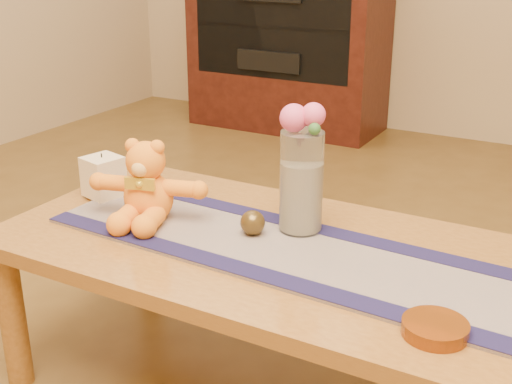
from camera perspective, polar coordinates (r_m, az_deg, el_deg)
The scene contains 22 objects.
coffee_table_top at distance 1.67m, azimuth 1.50°, elevation -5.10°, with size 1.40×0.70×0.04m, color brown.
table_leg_fl at distance 1.95m, azimuth -20.05°, elevation -10.01°, with size 0.07×0.07×0.41m, color brown.
table_leg_bl at distance 2.31m, azimuth -9.36°, elevation -3.89°, with size 0.07×0.07×0.41m, color brown.
persian_runner at distance 1.64m, azimuth 1.75°, elevation -4.75°, with size 1.20×0.35×0.01m, color #1A1B49.
runner_border_near at distance 1.52m, azimuth -0.98°, elevation -6.60°, with size 1.20×0.06×0.00m, color #18153F.
runner_border_far at distance 1.75m, azimuth 4.11°, elevation -2.84°, with size 1.20×0.06×0.00m, color #18153F.
teddy_bear at distance 1.78m, azimuth -9.23°, elevation 0.91°, with size 0.31×0.25×0.21m, color orange, non-canonical shape.
pillar_candle at distance 1.98m, azimuth -12.89°, elevation 1.31°, with size 0.10×0.10×0.12m, color beige.
candle_wick at distance 1.96m, azimuth -13.04°, elevation 3.07°, with size 0.00×0.00×0.01m, color black.
glass_vase at distance 1.68m, azimuth 3.89°, elevation 0.87°, with size 0.11×0.11×0.26m, color silver.
potpourri_fill at distance 1.70m, azimuth 3.86°, elevation -0.37°, with size 0.09×0.09×0.18m, color beige.
rose_left at distance 1.63m, azimuth 3.24°, elevation 6.33°, with size 0.07×0.07×0.07m, color #EE548B.
rose_right at distance 1.62m, azimuth 4.92°, elevation 6.58°, with size 0.06×0.06×0.06m, color #EE548B.
blue_flower_back at distance 1.66m, azimuth 4.86°, elevation 6.30°, with size 0.04×0.04×0.04m, color #495AA0.
blue_flower_side at distance 1.67m, azimuth 3.38°, elevation 6.10°, with size 0.04×0.04×0.04m, color #495AA0.
leaf_sprig at distance 1.60m, azimuth 5.01°, elevation 5.38°, with size 0.03×0.03×0.03m, color #33662D.
bronze_ball at distance 1.69m, azimuth -0.29°, elevation -2.63°, with size 0.06×0.06×0.06m, color #4B3819.
amber_dish at distance 1.35m, azimuth 15.02°, elevation -11.18°, with size 0.13×0.13×0.03m, color #BF5914.
media_cabinet at distance 4.30m, azimuth 2.74°, elevation 12.74°, with size 1.20×0.50×1.10m, color black.
cabinet_cavity at distance 4.08m, azimuth 1.25°, elevation 13.87°, with size 1.02×0.03×0.61m, color black.
cabinet_shelf at distance 4.15m, azimuth 1.82°, elevation 13.99°, with size 1.02×0.20×0.03m, color black.
stereo_lower at distance 4.20m, azimuth 1.91°, elevation 11.34°, with size 0.42×0.28×0.12m, color black.
Camera 1 is at (0.69, -1.33, 1.17)m, focal length 46.91 mm.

